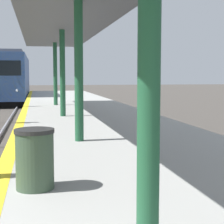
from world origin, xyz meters
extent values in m
cube|color=black|center=(0.00, 35.41, 0.28)|extent=(2.37, 14.88, 0.55)
cube|color=#33518C|center=(0.00, 35.41, 2.45)|extent=(2.79, 16.54, 3.81)
cube|color=yellow|center=(0.00, 27.22, 2.45)|extent=(2.73, 0.16, 3.73)
cube|color=black|center=(0.00, 27.16, 3.12)|extent=(2.23, 0.06, 1.14)
cube|color=#59595E|center=(0.00, 35.41, 4.48)|extent=(2.37, 15.71, 0.24)
sphere|color=white|center=(0.77, 27.16, 1.41)|extent=(0.18, 0.18, 0.18)
cylinder|color=#1E5133|center=(3.32, 1.19, 2.64)|extent=(0.23, 0.23, 3.55)
cylinder|color=#1E5133|center=(3.32, 7.27, 2.64)|extent=(0.23, 0.23, 3.55)
cylinder|color=#1E5133|center=(3.32, 13.36, 2.64)|extent=(0.23, 0.23, 3.55)
cylinder|color=#1E5133|center=(3.32, 19.44, 2.64)|extent=(0.23, 0.23, 3.55)
cube|color=#515156|center=(3.32, 10.32, 4.51)|extent=(3.31, 24.34, 0.20)
cylinder|color=#384C38|center=(2.21, 3.30, 1.28)|extent=(0.56, 0.56, 0.84)
cylinder|color=#262626|center=(2.21, 3.30, 1.73)|extent=(0.59, 0.59, 0.06)
camera|label=1|loc=(2.26, -2.27, 2.54)|focal=60.00mm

